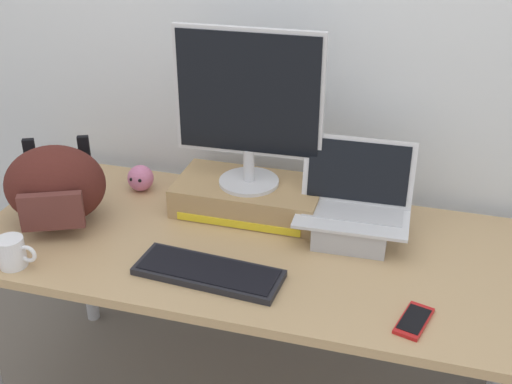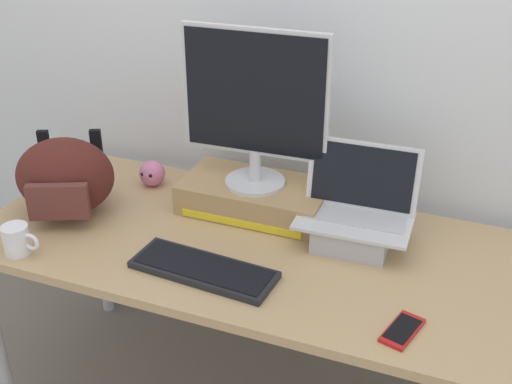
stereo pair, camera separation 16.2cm
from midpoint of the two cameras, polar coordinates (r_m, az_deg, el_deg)
The scene contains 10 objects.
back_wall at distance 2.21m, azimuth 1.32°, elevation 15.06°, with size 7.00×0.10×2.60m, color silver.
desk at distance 2.05m, azimuth -2.27°, elevation -6.15°, with size 1.74×0.75×0.71m.
toner_box_yellow at distance 2.17m, azimuth -2.75°, elevation -0.44°, with size 0.48×0.26×0.10m.
desktop_monitor at distance 2.04m, azimuth -2.97°, elevation 7.49°, with size 0.47×0.20×0.51m.
open_laptop at distance 2.03m, azimuth 6.10°, elevation -2.37°, with size 0.35×0.23×0.30m.
external_keyboard at distance 1.88m, azimuth -6.61°, elevation -6.97°, with size 0.43×0.18×0.02m.
messenger_backpack at distance 2.18m, azimuth -19.03°, elevation 0.48°, with size 0.37×0.32×0.26m.
coffee_mug at distance 2.05m, azimuth -22.48°, elevation -4.92°, with size 0.12×0.08×0.09m.
cell_phone at distance 1.74m, azimuth 10.90°, elevation -10.95°, with size 0.10×0.15×0.01m.
plush_toy at distance 2.35m, azimuth -11.92°, elevation 1.15°, with size 0.09×0.09×0.09m.
Camera 1 is at (0.46, -1.63, 1.81)m, focal length 46.23 mm.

